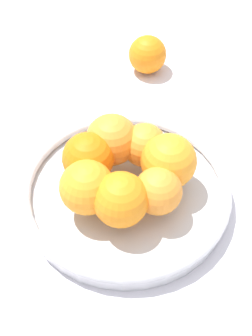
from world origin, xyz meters
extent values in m
plane|color=silver|center=(0.00, 0.00, 0.00)|extent=(4.00, 4.00, 0.00)
cylinder|color=silver|center=(0.00, 0.00, 0.01)|extent=(0.31, 0.31, 0.02)
torus|color=silver|center=(0.00, 0.00, 0.03)|extent=(0.31, 0.31, 0.02)
sphere|color=orange|center=(-0.02, -0.06, 0.07)|extent=(0.08, 0.08, 0.08)
sphere|color=orange|center=(0.04, -0.05, 0.07)|extent=(0.07, 0.07, 0.07)
sphere|color=orange|center=(0.06, 0.00, 0.08)|extent=(0.08, 0.08, 0.08)
sphere|color=orange|center=(0.04, 0.04, 0.07)|extent=(0.07, 0.07, 0.07)
sphere|color=orange|center=(-0.01, 0.06, 0.07)|extent=(0.08, 0.08, 0.08)
sphere|color=orange|center=(-0.05, 0.03, 0.07)|extent=(0.08, 0.08, 0.08)
sphere|color=orange|center=(-0.06, -0.03, 0.07)|extent=(0.08, 0.08, 0.08)
sphere|color=orange|center=(0.09, 0.31, 0.04)|extent=(0.07, 0.07, 0.07)
camera|label=1|loc=(-0.07, -0.43, 0.57)|focal=50.00mm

